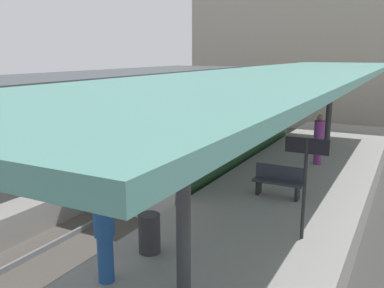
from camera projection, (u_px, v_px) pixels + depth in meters
ground_plane at (154, 213)px, 13.09m from camera, size 80.00×80.00×0.00m
platform_left at (63, 181)px, 14.72m from camera, size 4.40×28.00×1.00m
platform_right at (272, 220)px, 11.25m from camera, size 4.40×28.00×1.00m
track_ballast at (154, 210)px, 13.07m from camera, size 3.20×28.00×0.20m
rail_near_side at (135, 201)px, 13.36m from camera, size 0.08×28.00×0.14m
rail_far_side at (174, 209)px, 12.71m from camera, size 0.08×28.00×0.14m
commuter_train at (216, 134)px, 16.74m from camera, size 2.78×11.24×3.10m
canopy_left at (85, 77)px, 15.17m from camera, size 4.18×21.00×3.17m
canopy_right at (292, 75)px, 11.63m from camera, size 4.18×21.00×3.45m
platform_bench at (279, 180)px, 11.55m from camera, size 1.40×0.41×0.86m
platform_sign at (306, 166)px, 8.66m from camera, size 0.90×0.08×2.21m
litter_bin at (149, 233)px, 8.31m from camera, size 0.44×0.44×0.80m
passenger_near_bench at (319, 139)px, 14.79m from camera, size 0.36×0.36×1.80m
passenger_mid_platform at (105, 236)px, 7.15m from camera, size 0.36×0.36×1.64m
station_building_backdrop at (328, 44)px, 28.55m from camera, size 18.00×6.00×11.00m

